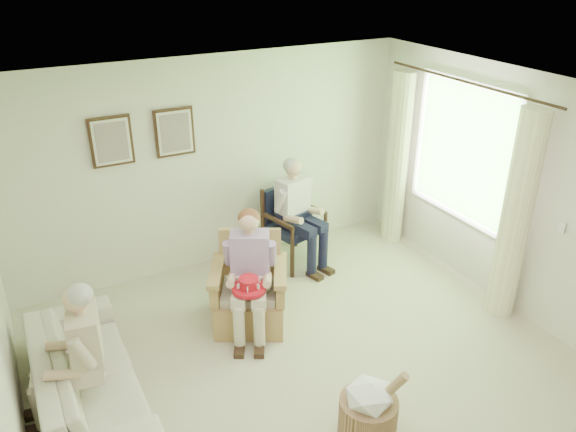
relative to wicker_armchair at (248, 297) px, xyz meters
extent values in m
plane|color=beige|center=(0.20, -1.35, -0.31)|extent=(5.50, 5.50, 0.00)
cube|color=silver|center=(0.20, 1.40, 0.99)|extent=(5.00, 0.04, 2.60)
cube|color=silver|center=(2.70, -1.35, 0.99)|extent=(0.04, 5.50, 2.60)
cube|color=white|center=(0.20, -1.35, 2.29)|extent=(5.00, 5.50, 0.02)
cube|color=#2D6B23|center=(2.67, -0.15, 1.24)|extent=(0.02, 1.40, 1.50)
cube|color=white|center=(2.66, -0.15, 2.02)|extent=(0.04, 1.52, 0.06)
cube|color=white|center=(2.66, -0.15, 0.46)|extent=(0.04, 1.52, 0.06)
cylinder|color=#382114|center=(2.57, -0.15, 2.04)|extent=(0.03, 2.50, 0.03)
cylinder|color=#F9F2C3|center=(2.53, -1.13, 0.84)|extent=(0.34, 0.34, 2.30)
cylinder|color=#F9F2C3|center=(2.53, 0.83, 0.84)|extent=(0.34, 0.34, 2.30)
cube|color=#382114|center=(-0.95, 1.37, 1.47)|extent=(0.45, 0.03, 0.55)
cube|color=silver|center=(-0.95, 1.35, 1.47)|extent=(0.39, 0.01, 0.49)
cube|color=tan|center=(-0.95, 1.34, 1.47)|extent=(0.33, 0.01, 0.43)
cube|color=#382114|center=(-0.25, 1.37, 1.47)|extent=(0.45, 0.03, 0.55)
cube|color=silver|center=(-0.25, 1.35, 1.47)|extent=(0.39, 0.01, 0.49)
cube|color=tan|center=(-0.25, 1.34, 1.47)|extent=(0.33, 0.01, 0.43)
cube|color=tan|center=(0.00, -0.03, -0.12)|extent=(0.72, 0.70, 0.38)
cube|color=beige|center=(0.00, -0.06, 0.12)|extent=(0.56, 0.54, 0.09)
cube|color=tan|center=(0.00, 0.26, 0.38)|extent=(0.66, 0.20, 0.56)
cube|color=tan|center=(-0.33, -0.03, 0.21)|extent=(0.09, 0.64, 0.27)
cube|color=tan|center=(0.33, -0.03, 0.21)|extent=(0.09, 0.64, 0.27)
cylinder|color=black|center=(0.75, 0.63, -0.09)|extent=(0.05, 0.05, 0.42)
cylinder|color=black|center=(1.33, 0.63, -0.09)|extent=(0.05, 0.05, 0.42)
cylinder|color=black|center=(0.75, 1.17, -0.09)|extent=(0.05, 0.05, 0.42)
cylinder|color=black|center=(1.33, 1.17, -0.09)|extent=(0.05, 0.05, 0.42)
cube|color=#181E36|center=(1.04, 0.90, 0.16)|extent=(0.56, 0.54, 0.10)
cube|color=#181E36|center=(1.04, 1.16, 0.42)|extent=(0.52, 0.07, 0.48)
imported|color=silver|center=(-1.75, -0.47, 0.00)|extent=(2.08, 0.81, 0.61)
cube|color=beige|center=(0.00, -0.06, 0.27)|extent=(0.40, 0.26, 0.16)
cube|color=#AE8CC6|center=(0.00, -0.04, 0.55)|extent=(0.39, 0.24, 0.46)
sphere|color=#DDAD8E|center=(0.00, -0.05, 0.92)|extent=(0.21, 0.21, 0.21)
ellipsoid|color=brown|center=(0.00, -0.02, 0.95)|extent=(0.22, 0.22, 0.18)
cube|color=beige|center=(-0.10, -0.28, 0.22)|extent=(0.14, 0.44, 0.13)
cube|color=beige|center=(0.10, -0.28, 0.22)|extent=(0.14, 0.44, 0.13)
cylinder|color=beige|center=(-0.10, -0.48, -0.04)|extent=(0.12, 0.12, 0.48)
cylinder|color=beige|center=(0.10, -0.48, -0.04)|extent=(0.12, 0.12, 0.48)
cube|color=#161732|center=(1.04, 0.90, 0.32)|extent=(0.40, 0.26, 0.16)
cube|color=white|center=(1.04, 0.92, 0.60)|extent=(0.39, 0.24, 0.46)
sphere|color=#DDAD8E|center=(1.04, 0.91, 0.97)|extent=(0.21, 0.21, 0.21)
ellipsoid|color=#B7B2AD|center=(1.04, 0.94, 1.00)|extent=(0.22, 0.22, 0.18)
cube|color=#161732|center=(0.94, 0.68, 0.27)|extent=(0.14, 0.44, 0.13)
cube|color=#161732|center=(1.14, 0.68, 0.27)|extent=(0.14, 0.44, 0.13)
cylinder|color=#161732|center=(0.94, 0.48, -0.01)|extent=(0.12, 0.12, 0.53)
cylinder|color=#161732|center=(1.14, 0.48, -0.01)|extent=(0.12, 0.12, 0.53)
cube|color=beige|center=(-1.75, -0.55, 0.22)|extent=(0.42, 0.26, 0.16)
cube|color=beige|center=(-1.75, -0.53, 0.50)|extent=(0.41, 0.24, 0.46)
sphere|color=#DDAD8E|center=(-1.75, -0.54, 0.87)|extent=(0.21, 0.21, 0.21)
ellipsoid|color=#B7B2AD|center=(-1.75, -0.52, 0.90)|extent=(0.22, 0.22, 0.18)
cube|color=beige|center=(-1.85, -0.77, 0.17)|extent=(0.14, 0.44, 0.13)
cube|color=beige|center=(-1.65, -0.77, 0.17)|extent=(0.14, 0.44, 0.13)
cylinder|color=beige|center=(-1.85, -0.97, -0.06)|extent=(0.12, 0.12, 0.43)
cylinder|color=beige|center=(-1.65, -0.97, -0.06)|extent=(0.12, 0.12, 0.43)
cylinder|color=red|center=(-0.12, -0.31, 0.32)|extent=(0.34, 0.34, 0.04)
cylinder|color=red|center=(-0.12, -0.31, 0.38)|extent=(0.20, 0.20, 0.12)
cube|color=white|center=(-0.02, -0.31, 0.38)|extent=(0.04, 0.01, 0.05)
cube|color=white|center=(-0.07, -0.22, 0.38)|extent=(0.03, 0.04, 0.05)
cube|color=white|center=(-0.17, -0.22, 0.38)|extent=(0.03, 0.04, 0.05)
cube|color=white|center=(-0.22, -0.31, 0.38)|extent=(0.05, 0.01, 0.05)
cube|color=white|center=(-0.17, -0.40, 0.38)|extent=(0.03, 0.04, 0.05)
cube|color=white|center=(-0.07, -0.40, 0.38)|extent=(0.03, 0.04, 0.05)
cylinder|color=tan|center=(0.22, -1.90, -0.12)|extent=(0.61, 0.61, 0.38)
ellipsoid|color=white|center=(0.22, -1.90, 0.13)|extent=(0.43, 0.43, 0.26)
cylinder|color=#A57F56|center=(0.32, -1.95, 0.13)|extent=(0.19, 0.34, 0.56)
camera|label=1|loc=(-1.95, -4.61, 3.39)|focal=35.00mm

